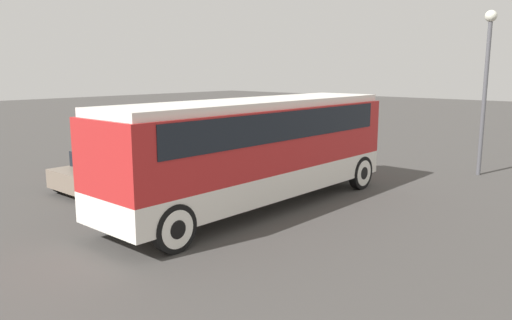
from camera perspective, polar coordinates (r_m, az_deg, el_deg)
The scene contains 5 objects.
ground_plane at distance 15.26m, azimuth 0.00°, elevation -5.44°, with size 120.00×120.00×0.00m, color #423F3D.
tour_bus at distance 14.92m, azimuth 0.25°, elevation 1.96°, with size 10.38×2.57×3.27m.
parked_car_near at distance 22.25m, azimuth -14.42°, elevation 1.10°, with size 4.10×1.96×1.39m.
parked_car_mid at distance 18.20m, azimuth -15.91°, elevation -1.02°, with size 4.10×1.98×1.39m.
lamp_post at distance 21.40m, azimuth 24.85°, elevation 9.28°, with size 0.44×0.44×6.35m.
Camera 1 is at (-10.96, -9.78, 4.15)m, focal length 35.00 mm.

